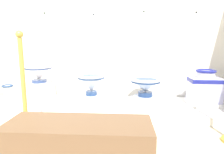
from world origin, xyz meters
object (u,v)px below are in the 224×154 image
at_px(plinth_block_broad_patterned, 40,94).
at_px(info_placard_third, 146,14).
at_px(info_placard_first, 47,16).
at_px(antique_toilet_broad_patterned, 39,73).
at_px(info_placard_fourth, 198,15).
at_px(plinth_block_slender_white, 203,103).
at_px(antique_toilet_slender_white, 205,86).
at_px(stanchion_post_near_left, 26,114).
at_px(antique_toilet_rightmost, 91,83).
at_px(plinth_block_rightmost, 91,102).
at_px(antique_toilet_squat_floral, 145,86).
at_px(plinth_block_squat_floral, 145,101).
at_px(decorative_vase_spare, 9,101).
at_px(info_placard_second, 96,17).
at_px(museum_bench, 80,150).

height_order(plinth_block_broad_patterned, info_placard_third, info_placard_third).
xyz_separation_m(plinth_block_broad_patterned, info_placard_first, (0.01, 0.39, 1.10)).
relative_size(antique_toilet_broad_patterned, info_placard_fourth, 2.91).
distance_m(antique_toilet_broad_patterned, plinth_block_slender_white, 2.28).
height_order(plinth_block_slender_white, info_placard_third, info_placard_third).
distance_m(antique_toilet_slender_white, info_placard_fourth, 1.03).
height_order(info_placard_fourth, stanchion_post_near_left, info_placard_fourth).
height_order(antique_toilet_rightmost, antique_toilet_slender_white, antique_toilet_slender_white).
height_order(plinth_block_rightmost, antique_toilet_squat_floral, antique_toilet_squat_floral).
bearing_deg(plinth_block_slender_white, plinth_block_rightmost, -178.10).
xyz_separation_m(antique_toilet_slender_white, info_placard_fourth, (-0.01, 0.39, 0.95)).
distance_m(plinth_block_squat_floral, antique_toilet_squat_floral, 0.22).
xyz_separation_m(antique_toilet_slender_white, decorative_vase_spare, (-2.64, -0.11, -0.22)).
bearing_deg(antique_toilet_rightmost, decorative_vase_spare, -176.73).
relative_size(info_placard_third, decorative_vase_spare, 0.40).
height_order(info_placard_third, stanchion_post_near_left, info_placard_third).
bearing_deg(info_placard_third, plinth_block_squat_floral, -93.39).
bearing_deg(plinth_block_broad_patterned, antique_toilet_rightmost, -4.50).
height_order(plinth_block_broad_patterned, plinth_block_rightmost, plinth_block_broad_patterned).
distance_m(antique_toilet_slender_white, info_placard_first, 2.46).
distance_m(plinth_block_squat_floral, antique_toilet_slender_white, 0.81).
relative_size(plinth_block_broad_patterned, info_placard_first, 2.58).
xyz_separation_m(plinth_block_rightmost, antique_toilet_slender_white, (1.51, 0.05, 0.23)).
bearing_deg(info_placard_third, info_placard_first, 180.00).
relative_size(plinth_block_squat_floral, antique_toilet_squat_floral, 0.93).
height_order(antique_toilet_rightmost, info_placard_first, info_placard_first).
height_order(antique_toilet_slender_white, info_placard_second, info_placard_second).
distance_m(antique_toilet_broad_patterned, decorative_vase_spare, 0.55).
height_order(plinth_block_slender_white, museum_bench, museum_bench).
relative_size(plinth_block_rightmost, plinth_block_slender_white, 1.02).
relative_size(antique_toilet_rightmost, antique_toilet_squat_floral, 0.91).
relative_size(antique_toilet_slender_white, info_placard_first, 3.01).
bearing_deg(info_placard_fourth, plinth_block_slender_white, -88.50).
xyz_separation_m(stanchion_post_near_left, museum_bench, (0.57, -0.37, -0.10)).
distance_m(antique_toilet_broad_patterned, stanchion_post_near_left, 1.09).
bearing_deg(plinth_block_slender_white, info_placard_first, 169.99).
bearing_deg(museum_bench, plinth_block_squat_floral, 67.34).
relative_size(plinth_block_slender_white, museum_bench, 0.40).
relative_size(info_placard_second, stanchion_post_near_left, 0.12).
xyz_separation_m(plinth_block_rightmost, info_placard_second, (0.02, 0.44, 1.17)).
distance_m(plinth_block_slender_white, info_placard_third, 1.47).
distance_m(antique_toilet_broad_patterned, plinth_block_rightmost, 0.83).
xyz_separation_m(plinth_block_rightmost, antique_toilet_rightmost, (0.00, 0.00, 0.25)).
distance_m(plinth_block_rightmost, plinth_block_slender_white, 1.51).
distance_m(antique_toilet_squat_floral, museum_bench, 1.54).
height_order(info_placard_first, info_placard_third, info_placard_third).
height_order(plinth_block_broad_patterned, antique_toilet_squat_floral, antique_toilet_squat_floral).
height_order(antique_toilet_broad_patterned, plinth_block_rightmost, antique_toilet_broad_patterned).
bearing_deg(museum_bench, plinth_block_slender_white, 45.53).
relative_size(decorative_vase_spare, museum_bench, 0.36).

